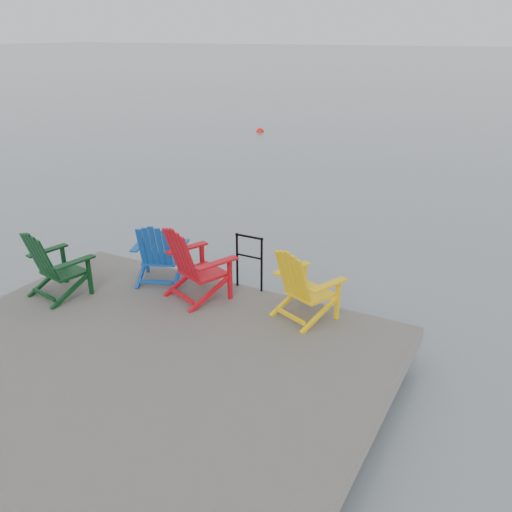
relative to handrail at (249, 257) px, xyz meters
The scene contains 8 objects.
ground 2.67m from the handrail, 95.83° to the right, with size 400.00×400.00×0.00m, color slate.
dock 2.56m from the handrail, 95.83° to the right, with size 6.00×5.00×1.40m.
handrail is the anchor object (origin of this frame).
chair_green 2.98m from the handrail, 146.62° to the right, with size 0.97×0.92×1.09m.
chair_blue 1.48m from the handrail, 161.24° to the right, with size 1.00×0.95×1.04m.
chair_red 0.89m from the handrail, 129.95° to the right, with size 1.13×1.08×1.17m.
chair_yellow 1.24m from the handrail, 22.91° to the right, with size 1.03×0.99×1.07m.
buoy_b 17.73m from the handrail, 117.37° to the left, with size 0.36×0.36×0.36m, color red.
Camera 1 is at (4.06, -4.39, 4.30)m, focal length 38.00 mm.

